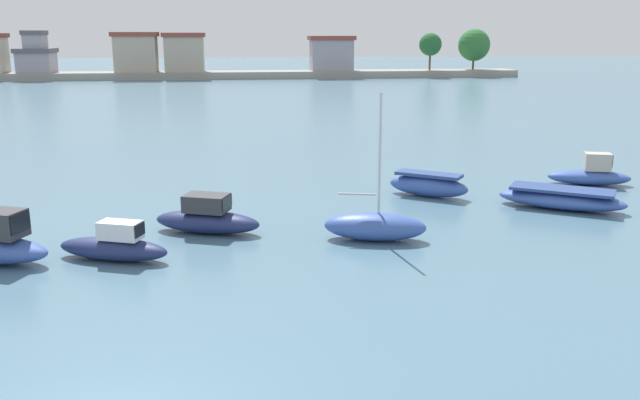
# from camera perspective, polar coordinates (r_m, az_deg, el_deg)

# --- Properties ---
(moored_boat_3) EXTENTS (4.23, 2.55, 1.40)m
(moored_boat_3) POSITION_cam_1_polar(r_m,az_deg,el_deg) (24.71, -16.84, -3.71)
(moored_boat_3) COLOR navy
(moored_boat_3) RESTS_ON ground
(moored_boat_4) EXTENTS (4.53, 2.81, 1.54)m
(moored_boat_4) POSITION_cam_1_polar(r_m,az_deg,el_deg) (27.16, -9.41, -1.51)
(moored_boat_4) COLOR navy
(moored_boat_4) RESTS_ON ground
(moored_boat_5) EXTENTS (4.13, 2.44, 5.58)m
(moored_boat_5) POSITION_cam_1_polar(r_m,az_deg,el_deg) (25.96, 4.62, -2.18)
(moored_boat_5) COLOR #3856A8
(moored_boat_5) RESTS_ON ground
(moored_boat_6) EXTENTS (3.90, 3.25, 1.15)m
(moored_boat_6) POSITION_cam_1_polar(r_m,az_deg,el_deg) (33.13, 9.06, 1.25)
(moored_boat_6) COLOR #3856A8
(moored_boat_6) RESTS_ON ground
(moored_boat_7) EXTENTS (5.62, 4.52, 0.93)m
(moored_boat_7) POSITION_cam_1_polar(r_m,az_deg,el_deg) (32.34, 19.55, 0.10)
(moored_boat_7) COLOR #3856A8
(moored_boat_7) RESTS_ON ground
(moored_boat_8) EXTENTS (4.36, 2.61, 1.66)m
(moored_boat_8) POSITION_cam_1_polar(r_m,az_deg,el_deg) (37.91, 21.71, 1.99)
(moored_boat_8) COLOR #3856A8
(moored_boat_8) RESTS_ON ground
(distant_shoreline) EXTENTS (104.10, 6.95, 8.17)m
(distant_shoreline) POSITION_cam_1_polar(r_m,az_deg,el_deg) (117.46, -9.24, 11.44)
(distant_shoreline) COLOR gray
(distant_shoreline) RESTS_ON ground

